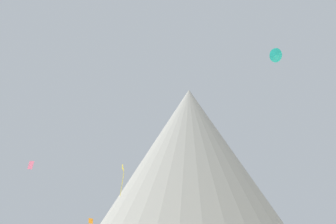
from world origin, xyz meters
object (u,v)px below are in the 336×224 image
object	(u,v)px
kite_teal_high	(275,55)
kite_rainbow_mid	(31,165)
kite_yellow_mid	(123,169)
rock_massif	(196,184)
kite_orange_low	(91,222)

from	to	relation	value
kite_teal_high	kite_rainbow_mid	world-z (taller)	kite_teal_high
kite_teal_high	kite_yellow_mid	size ratio (longest dim) A/B	0.42
kite_rainbow_mid	rock_massif	bearing A→B (deg)	124.01
kite_rainbow_mid	kite_orange_low	bearing A→B (deg)	104.13
rock_massif	kite_teal_high	world-z (taller)	rock_massif
rock_massif	kite_orange_low	size ratio (longest dim) A/B	26.56
kite_orange_low	kite_rainbow_mid	world-z (taller)	kite_rainbow_mid
kite_orange_low	kite_yellow_mid	world-z (taller)	kite_yellow_mid
kite_teal_high	rock_massif	bearing A→B (deg)	151.92
kite_orange_low	rock_massif	bearing A→B (deg)	135.71
kite_teal_high	kite_yellow_mid	world-z (taller)	kite_teal_high
rock_massif	kite_rainbow_mid	size ratio (longest dim) A/B	44.58
kite_teal_high	kite_yellow_mid	bearing A→B (deg)	-150.01
kite_teal_high	kite_rainbow_mid	xyz separation A→B (m)	(-41.90, 6.91, -17.99)
rock_massif	kite_yellow_mid	size ratio (longest dim) A/B	12.30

